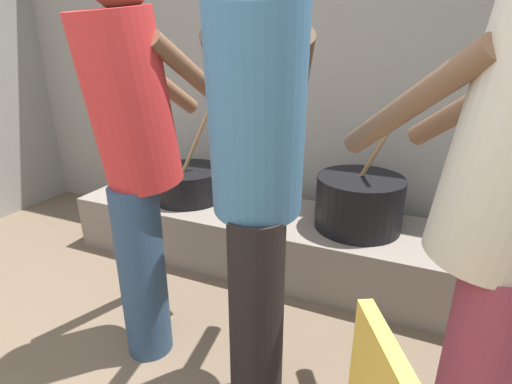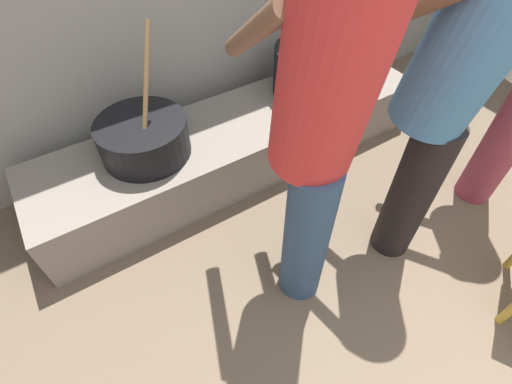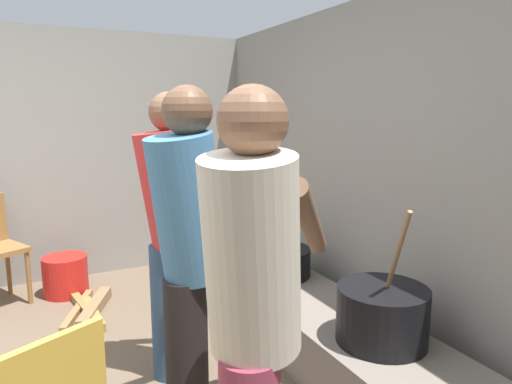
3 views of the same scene
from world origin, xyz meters
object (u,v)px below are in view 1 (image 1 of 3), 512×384
object	(u,v)px
cook_in_cream_shirt	(504,211)
cooking_pot_main	(359,202)
cook_in_red_shirt	(135,147)
cooking_pot_secondary	(188,183)
cook_in_blue_shirt	(257,168)

from	to	relation	value
cook_in_cream_shirt	cooking_pot_main	bearing A→B (deg)	116.53
cooking_pot_main	cook_in_red_shirt	distance (m)	1.25
cooking_pot_secondary	cook_in_red_shirt	distance (m)	1.09
cook_in_blue_shirt	cook_in_cream_shirt	world-z (taller)	cook_in_blue_shirt
cook_in_blue_shirt	cook_in_red_shirt	xyz separation A→B (m)	(-0.55, 0.07, -0.01)
cooking_pot_main	cook_in_blue_shirt	size ratio (longest dim) A/B	0.45
cooking_pot_secondary	cook_in_blue_shirt	world-z (taller)	cook_in_blue_shirt
cook_in_cream_shirt	cook_in_blue_shirt	bearing A→B (deg)	178.25
cook_in_red_shirt	cooking_pot_secondary	bearing A→B (deg)	112.34
cooking_pot_main	cook_in_cream_shirt	xyz separation A→B (m)	(0.50, -1.00, 0.44)
cook_in_cream_shirt	cook_in_red_shirt	bearing A→B (deg)	175.64
cooking_pot_secondary	cook_in_cream_shirt	bearing A→B (deg)	-31.67
cooking_pot_main	cooking_pot_secondary	bearing A→B (deg)	-179.86
cooking_pot_main	cook_in_blue_shirt	xyz separation A→B (m)	(-0.20, -0.98, 0.46)
cooking_pot_secondary	cook_in_blue_shirt	bearing A→B (deg)	-46.64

